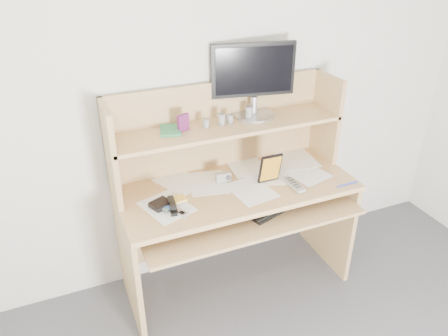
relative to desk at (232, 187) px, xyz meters
name	(u,v)px	position (x,y,z in m)	size (l,w,h in m)	color
back_wall	(217,89)	(0.00, 0.24, 0.56)	(3.60, 0.04, 2.50)	silver
desk	(232,187)	(0.00, 0.00, 0.00)	(1.40, 0.70, 1.30)	tan
paper_clutter	(238,185)	(0.00, -0.08, 0.06)	(1.32, 0.54, 0.01)	white
keyboard	(276,204)	(0.19, -0.23, -0.03)	(0.45, 0.28, 0.03)	black
tv_remote	(293,184)	(0.30, -0.21, 0.07)	(0.05, 0.18, 0.02)	#9A9A95
flip_phone	(181,213)	(-0.40, -0.24, 0.07)	(0.04, 0.07, 0.02)	#AFAFB1
stapler	(173,205)	(-0.43, -0.17, 0.08)	(0.04, 0.14, 0.04)	black
wallet	(161,204)	(-0.48, -0.12, 0.07)	(0.10, 0.09, 0.03)	black
sticky_note_pad	(179,199)	(-0.36, -0.09, 0.06)	(0.07, 0.07, 0.01)	#DBE53C
digital_camera	(223,177)	(-0.06, 0.00, 0.09)	(0.09, 0.03, 0.05)	#A6A5A8
game_case	(270,168)	(0.19, -0.12, 0.16)	(0.13, 0.01, 0.19)	black
blue_pen	(347,184)	(0.60, -0.33, 0.07)	(0.01, 0.01, 0.14)	#1A2FCA
card_box	(183,123)	(-0.26, 0.09, 0.44)	(0.07, 0.02, 0.10)	maroon
shelf_book	(170,130)	(-0.33, 0.11, 0.39)	(0.11, 0.16, 0.02)	#388D62
chip_stack_a	(206,123)	(-0.13, 0.08, 0.41)	(0.04, 0.04, 0.05)	black
chip_stack_b	(222,119)	(-0.03, 0.08, 0.42)	(0.04, 0.04, 0.07)	white
chip_stack_c	(230,119)	(0.02, 0.10, 0.41)	(0.04, 0.04, 0.05)	black
chip_stack_d	(249,113)	(0.15, 0.10, 0.43)	(0.05, 0.05, 0.08)	silver
monitor	(253,78)	(0.20, 0.16, 0.62)	(0.50, 0.25, 0.44)	#A9A9AE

